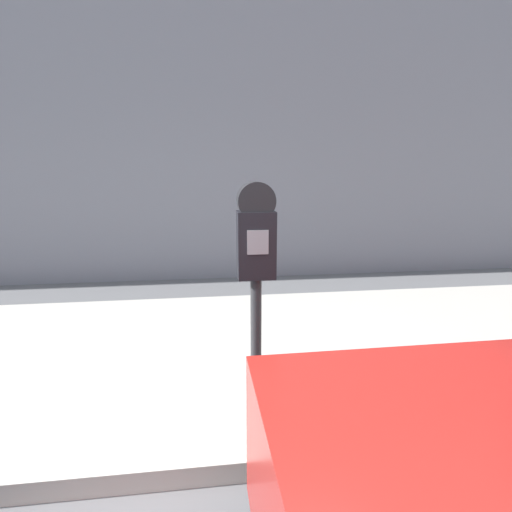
% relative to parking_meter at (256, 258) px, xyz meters
% --- Properties ---
extents(sidewalk, '(24.00, 2.80, 0.13)m').
position_rel_parking_meter_xyz_m(sidewalk, '(-0.58, 1.15, -1.11)').
color(sidewalk, '#BCB7AD').
rests_on(sidewalk, ground_plane).
extents(building_facade, '(24.00, 0.30, 5.44)m').
position_rel_parking_meter_xyz_m(building_facade, '(-0.58, 3.97, 1.55)').
color(building_facade, gray).
rests_on(building_facade, ground_plane).
extents(parking_meter, '(0.20, 0.15, 1.44)m').
position_rel_parking_meter_xyz_m(parking_meter, '(0.00, 0.00, 0.00)').
color(parking_meter, '#2D2D30').
rests_on(parking_meter, sidewalk).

